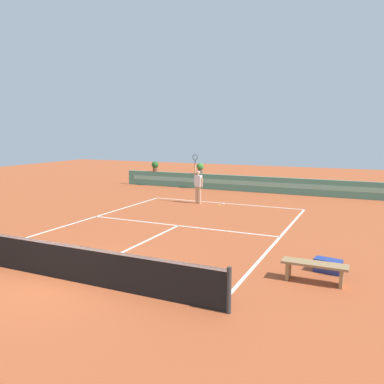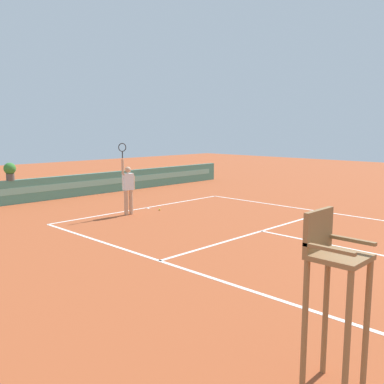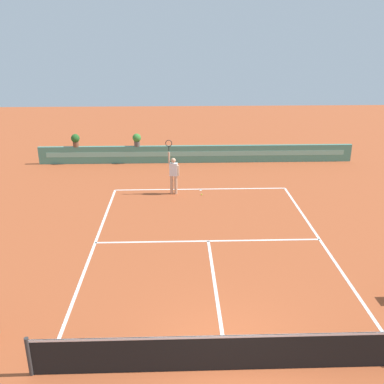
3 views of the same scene
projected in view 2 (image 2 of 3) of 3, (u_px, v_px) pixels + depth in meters
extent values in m
plane|color=#A84C28|center=(273.00, 233.00, 12.54)|extent=(60.00, 60.00, 0.00)
cube|color=white|center=(146.00, 208.00, 16.62)|extent=(8.22, 0.10, 0.01)
cube|color=white|center=(262.00, 231.00, 12.82)|extent=(8.22, 0.10, 0.01)
cube|color=white|center=(367.00, 252.00, 10.61)|extent=(0.10, 6.40, 0.01)
cube|color=white|center=(173.00, 265.00, 9.60)|extent=(0.10, 11.89, 0.01)
cube|color=white|center=(338.00, 214.00, 15.41)|extent=(0.10, 11.89, 0.01)
cube|color=white|center=(148.00, 208.00, 16.55)|extent=(0.10, 0.20, 0.01)
cube|color=#4C8E7A|center=(84.00, 185.00, 19.66)|extent=(18.00, 0.20, 1.00)
cube|color=#7ABCA8|center=(85.00, 184.00, 19.58)|extent=(17.10, 0.01, 0.28)
cylinder|color=olive|center=(347.00, 341.00, 4.55)|extent=(0.07, 0.07, 1.60)
cylinder|color=olive|center=(366.00, 326.00, 4.91)|extent=(0.07, 0.07, 1.60)
cylinder|color=olive|center=(305.00, 326.00, 4.90)|extent=(0.07, 0.07, 1.60)
cylinder|color=olive|center=(326.00, 313.00, 5.26)|extent=(0.07, 0.07, 1.60)
cube|color=olive|center=(339.00, 257.00, 4.78)|extent=(0.60, 0.60, 0.06)
cube|color=olive|center=(318.00, 230.00, 4.93)|extent=(0.60, 0.06, 0.48)
cube|color=olive|center=(329.00, 249.00, 4.57)|extent=(0.06, 0.60, 0.04)
cube|color=olive|center=(350.00, 240.00, 4.95)|extent=(0.06, 0.60, 0.04)
cylinder|color=tan|center=(131.00, 202.00, 15.31)|extent=(0.14, 0.14, 0.90)
cylinder|color=tan|center=(126.00, 203.00, 15.19)|extent=(0.14, 0.14, 0.90)
cube|color=white|center=(128.00, 182.00, 15.14)|extent=(0.39, 0.27, 0.60)
sphere|color=tan|center=(128.00, 170.00, 15.07)|extent=(0.22, 0.22, 0.22)
cylinder|color=tan|center=(123.00, 167.00, 14.94)|extent=(0.09, 0.09, 0.55)
cylinder|color=black|center=(122.00, 155.00, 14.88)|extent=(0.04, 0.04, 0.24)
torus|color=#262626|center=(122.00, 147.00, 14.84)|extent=(0.31, 0.08, 0.31)
cylinder|color=tan|center=(134.00, 183.00, 15.27)|extent=(0.09, 0.09, 0.50)
sphere|color=#CCE033|center=(160.00, 210.00, 16.08)|extent=(0.07, 0.07, 0.07)
cylinder|color=#514C47|center=(10.00, 177.00, 17.17)|extent=(0.32, 0.32, 0.28)
sphere|color=#387F33|center=(10.00, 169.00, 17.12)|extent=(0.48, 0.48, 0.48)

